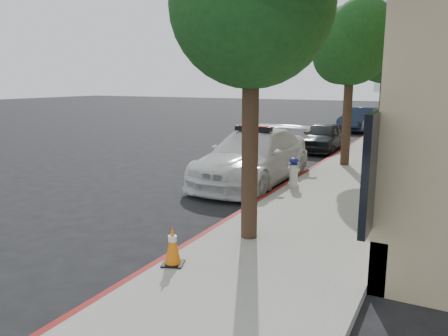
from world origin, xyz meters
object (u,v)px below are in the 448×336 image
police_car (253,157)px  traffic_cone (173,246)px  parked_car_mid (323,137)px  parked_car_far (361,119)px  fire_hydrant (294,172)px

police_car → traffic_cone: size_ratio=8.56×
traffic_cone → parked_car_mid: bearing=95.0°
police_car → parked_car_far: bearing=89.1°
fire_hydrant → traffic_cone: bearing=-78.9°
fire_hydrant → parked_car_mid: bearing=109.9°
police_car → parked_car_far: size_ratio=1.24×
police_car → fire_hydrant: police_car is taller
parked_car_far → fire_hydrant: 15.97m
fire_hydrant → police_car: bearing=170.9°
police_car → parked_car_mid: bearing=87.7°
police_car → parked_car_far: 15.40m
police_car → fire_hydrant: size_ratio=6.73×
police_car → parked_car_mid: size_ratio=1.44×
police_car → traffic_cone: bearing=-77.1°
police_car → traffic_cone: (1.44, -6.39, -0.32)m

